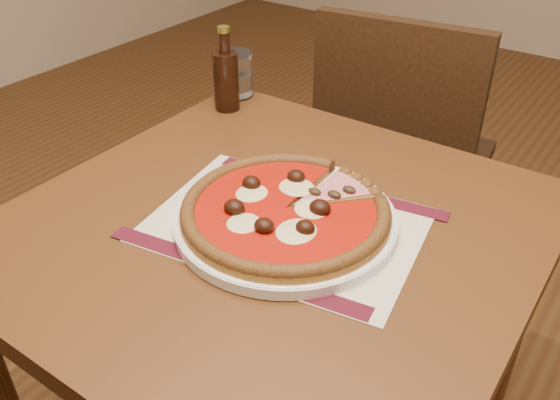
# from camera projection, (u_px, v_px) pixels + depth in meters

# --- Properties ---
(table) EXTENTS (0.81, 0.81, 0.75)m
(table) POSITION_uv_depth(u_px,v_px,m) (273.00, 269.00, 1.01)
(table) COLOR #563114
(table) RESTS_ON ground
(chair_far) EXTENTS (0.48, 0.48, 0.90)m
(chair_far) POSITION_uv_depth(u_px,v_px,m) (400.00, 150.00, 1.64)
(chair_far) COLOR black
(chair_far) RESTS_ON ground
(placemat) EXTENTS (0.46, 0.36, 0.00)m
(placemat) POSITION_uv_depth(u_px,v_px,m) (285.00, 225.00, 0.94)
(placemat) COLOR beige
(placemat) RESTS_ON table
(plate) EXTENTS (0.35, 0.35, 0.02)m
(plate) POSITION_uv_depth(u_px,v_px,m) (285.00, 220.00, 0.94)
(plate) COLOR white
(plate) RESTS_ON placemat
(pizza) EXTENTS (0.33, 0.33, 0.04)m
(pizza) POSITION_uv_depth(u_px,v_px,m) (285.00, 209.00, 0.93)
(pizza) COLOR #B0782A
(pizza) RESTS_ON plate
(ham_slice) EXTENTS (0.10, 0.15, 0.02)m
(ham_slice) POSITION_uv_depth(u_px,v_px,m) (344.00, 197.00, 0.96)
(ham_slice) COLOR #B0782A
(ham_slice) RESTS_ON plate
(water_glass) EXTENTS (0.10, 0.10, 0.10)m
(water_glass) POSITION_uv_depth(u_px,v_px,m) (235.00, 74.00, 1.34)
(water_glass) COLOR white
(water_glass) RESTS_ON table
(bottle) EXTENTS (0.05, 0.05, 0.18)m
(bottle) POSITION_uv_depth(u_px,v_px,m) (226.00, 78.00, 1.27)
(bottle) COLOR #33190C
(bottle) RESTS_ON table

